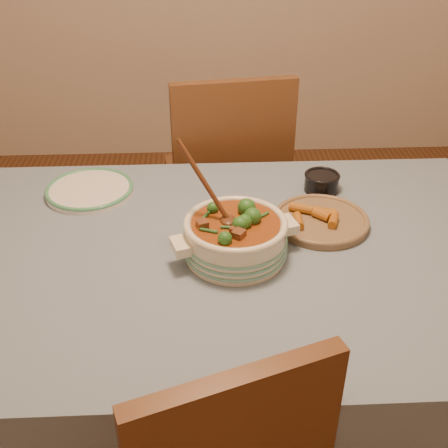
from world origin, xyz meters
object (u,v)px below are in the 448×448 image
at_px(white_plate, 90,190).
at_px(chair_far, 228,174).
at_px(condiment_bowl, 322,181).
at_px(stew_casserole, 235,235).
at_px(fried_plate, 321,219).
at_px(dining_table, 223,276).

distance_m(white_plate, chair_far, 0.70).
bearing_deg(chair_far, condiment_bowl, 111.81).
relative_size(stew_casserole, condiment_bowl, 2.80).
relative_size(white_plate, chair_far, 0.33).
xyz_separation_m(condiment_bowl, fried_plate, (-0.04, -0.21, -0.02)).
relative_size(fried_plate, chair_far, 0.34).
xyz_separation_m(stew_casserole, fried_plate, (0.26, 0.15, -0.05)).
height_order(dining_table, condiment_bowl, condiment_bowl).
xyz_separation_m(dining_table, condiment_bowl, (0.34, 0.32, 0.13)).
distance_m(stew_casserole, condiment_bowl, 0.47).
xyz_separation_m(dining_table, fried_plate, (0.29, 0.12, 0.11)).
distance_m(dining_table, fried_plate, 0.34).
xyz_separation_m(white_plate, chair_far, (0.47, 0.47, -0.20)).
distance_m(white_plate, fried_plate, 0.74).
height_order(white_plate, fried_plate, fried_plate).
relative_size(dining_table, fried_plate, 4.86).
bearing_deg(stew_casserole, white_plate, 140.52).
height_order(dining_table, stew_casserole, stew_casserole).
distance_m(condiment_bowl, chair_far, 0.60).
bearing_deg(white_plate, stew_casserole, -39.48).
bearing_deg(chair_far, white_plate, 37.10).
relative_size(condiment_bowl, chair_far, 0.12).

